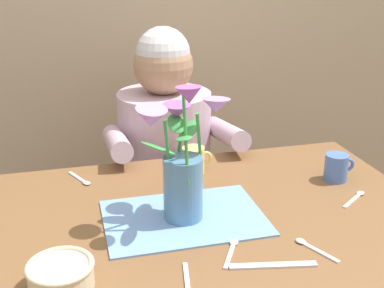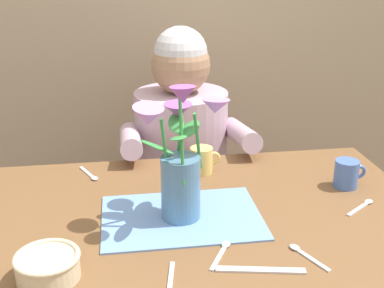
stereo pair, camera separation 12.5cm
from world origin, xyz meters
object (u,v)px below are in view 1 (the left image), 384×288
(dinner_knife, at_px, (273,265))
(seated_person, at_px, (166,179))
(ceramic_bowl, at_px, (61,274))
(tea_cup, at_px, (194,160))
(flower_vase, at_px, (182,162))
(coffee_cup, at_px, (337,167))

(dinner_knife, bearing_deg, seated_person, 104.82)
(ceramic_bowl, bearing_deg, seated_person, 65.20)
(ceramic_bowl, relative_size, tea_cup, 1.46)
(dinner_knife, relative_size, tea_cup, 2.04)
(flower_vase, bearing_deg, tea_cup, 69.20)
(flower_vase, distance_m, dinner_knife, 0.33)
(ceramic_bowl, distance_m, coffee_cup, 0.85)
(seated_person, height_order, tea_cup, seated_person)
(seated_person, relative_size, flower_vase, 3.14)
(seated_person, height_order, coffee_cup, seated_person)
(ceramic_bowl, bearing_deg, coffee_cup, 21.99)
(seated_person, xyz_separation_m, dinner_knife, (0.06, -0.86, 0.18))
(coffee_cup, bearing_deg, dinner_knife, -134.39)
(ceramic_bowl, bearing_deg, tea_cup, 50.14)
(ceramic_bowl, height_order, coffee_cup, coffee_cup)
(ceramic_bowl, xyz_separation_m, tea_cup, (0.40, 0.48, 0.01))
(ceramic_bowl, height_order, tea_cup, tea_cup)
(ceramic_bowl, height_order, dinner_knife, ceramic_bowl)
(tea_cup, bearing_deg, ceramic_bowl, -129.86)
(seated_person, relative_size, dinner_knife, 5.97)
(seated_person, height_order, dinner_knife, seated_person)
(ceramic_bowl, relative_size, dinner_knife, 0.72)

